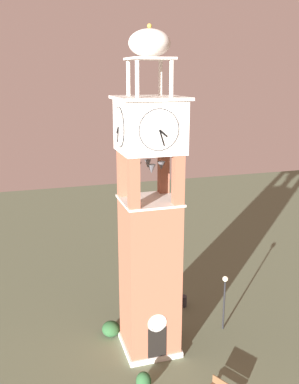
{
  "coord_description": "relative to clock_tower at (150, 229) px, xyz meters",
  "views": [
    {
      "loc": [
        -6.61,
        -21.86,
        16.2
      ],
      "look_at": [
        0.0,
        0.0,
        9.86
      ],
      "focal_mm": 40.16,
      "sensor_mm": 36.0,
      "label": 1
    }
  ],
  "objects": [
    {
      "name": "trash_bin",
      "position": [
        3.69,
        3.85,
        -7.28
      ],
      "size": [
        0.52,
        0.52,
        0.8
      ],
      "primitive_type": "cylinder",
      "color": "#2D2D33",
      "rests_on": "ground"
    },
    {
      "name": "shrub_left_of_tower",
      "position": [
        -2.02,
        1.83,
        -7.2
      ],
      "size": [
        1.15,
        1.15,
        0.96
      ],
      "primitive_type": "ellipsoid",
      "color": "#234C28",
      "rests_on": "ground"
    },
    {
      "name": "lamp_post",
      "position": [
        5.17,
        0.44,
        -5.05
      ],
      "size": [
        0.36,
        0.36,
        3.78
      ],
      "color": "black",
      "rests_on": "ground"
    },
    {
      "name": "ground",
      "position": [
        0.0,
        0.0,
        -7.68
      ],
      "size": [
        80.0,
        80.0,
        0.0
      ],
      "primitive_type": "plane",
      "color": "#5B664C"
    },
    {
      "name": "clock_tower",
      "position": [
        0.0,
        0.0,
        0.0
      ],
      "size": [
        3.6,
        3.6,
        18.59
      ],
      "color": "#93543D",
      "rests_on": "ground"
    },
    {
      "name": "shrub_near_entry",
      "position": [
        -1.35,
        -3.39,
        -7.19
      ],
      "size": [
        0.81,
        0.81,
        0.97
      ],
      "primitive_type": "ellipsoid",
      "color": "#234C28",
      "rests_on": "ground"
    }
  ]
}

